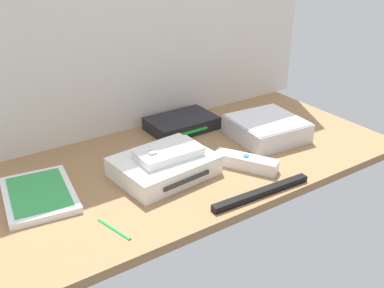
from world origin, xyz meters
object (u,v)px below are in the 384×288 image
(game_case, at_px, (39,195))
(remote_wand, at_px, (246,162))
(remote_classic_pad, at_px, (168,153))
(game_console, at_px, (164,166))
(mini_computer, at_px, (267,128))
(network_router, at_px, (182,123))
(sensor_bar, at_px, (261,193))
(stylus_pen, at_px, (114,228))

(game_case, distance_m, remote_wand, 0.46)
(remote_classic_pad, bearing_deg, game_case, 166.40)
(game_console, bearing_deg, mini_computer, -2.22)
(network_router, xyz_separation_m, sensor_bar, (-0.05, -0.37, -0.01))
(game_console, xyz_separation_m, remote_classic_pad, (0.01, -0.00, 0.03))
(game_case, bearing_deg, remote_wand, -10.18)
(game_case, xyz_separation_m, remote_classic_pad, (0.27, -0.07, 0.05))
(mini_computer, height_order, remote_classic_pad, remote_classic_pad)
(sensor_bar, height_order, stylus_pen, sensor_bar)
(sensor_bar, relative_size, stylus_pen, 2.67)
(remote_classic_pad, bearing_deg, remote_wand, -24.78)
(game_console, bearing_deg, remote_classic_pad, -30.47)
(remote_classic_pad, bearing_deg, sensor_bar, -58.38)
(game_case, distance_m, remote_classic_pad, 0.28)
(game_case, bearing_deg, stylus_pen, -58.40)
(remote_wand, relative_size, sensor_bar, 0.61)
(remote_classic_pad, xyz_separation_m, sensor_bar, (0.11, -0.18, -0.05))
(game_console, relative_size, game_case, 1.08)
(game_console, height_order, remote_classic_pad, remote_classic_pad)
(sensor_bar, bearing_deg, game_case, 149.74)
(remote_wand, bearing_deg, mini_computer, 2.55)
(mini_computer, xyz_separation_m, network_router, (-0.16, 0.17, -0.01))
(game_console, xyz_separation_m, stylus_pen, (-0.18, -0.12, -0.02))
(remote_wand, height_order, remote_classic_pad, remote_classic_pad)
(game_console, height_order, stylus_pen, game_console)
(network_router, distance_m, remote_classic_pad, 0.25)
(mini_computer, relative_size, game_case, 0.90)
(mini_computer, height_order, stylus_pen, mini_computer)
(sensor_bar, bearing_deg, remote_classic_pad, 124.26)
(game_console, height_order, sensor_bar, game_console)
(mini_computer, height_order, sensor_bar, mini_computer)
(mini_computer, bearing_deg, game_case, 175.67)
(game_console, relative_size, sensor_bar, 0.93)
(game_console, xyz_separation_m, network_router, (0.17, 0.19, -0.00))
(remote_wand, relative_size, stylus_pen, 1.62)
(game_case, height_order, network_router, network_router)
(network_router, height_order, sensor_bar, network_router)
(game_console, bearing_deg, stylus_pen, -151.15)
(game_console, relative_size, network_router, 1.24)
(remote_wand, bearing_deg, sensor_bar, -144.06)
(sensor_bar, bearing_deg, remote_wand, 68.59)
(sensor_bar, xyz_separation_m, stylus_pen, (-0.30, 0.07, -0.00))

